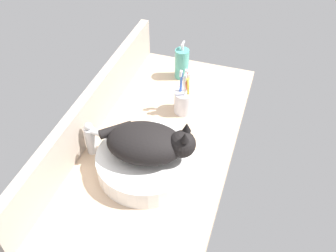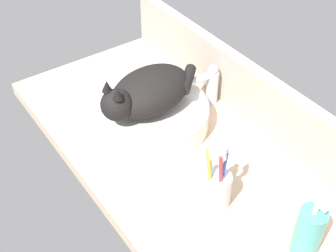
% 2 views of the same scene
% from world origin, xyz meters
% --- Properties ---
extents(ground_plane, '(1.12, 0.54, 0.04)m').
position_xyz_m(ground_plane, '(0.00, 0.00, -0.02)').
color(ground_plane, tan).
extents(backsplash_panel, '(1.12, 0.04, 0.17)m').
position_xyz_m(backsplash_panel, '(0.00, 0.25, 0.09)').
color(backsplash_panel, '#AD9E8E').
rests_on(backsplash_panel, ground_plane).
extents(sink_basin, '(0.33, 0.33, 0.07)m').
position_xyz_m(sink_basin, '(-0.13, -0.01, 0.03)').
color(sink_basin, white).
rests_on(sink_basin, ground_plane).
extents(cat, '(0.21, 0.32, 0.14)m').
position_xyz_m(cat, '(-0.13, -0.02, 0.13)').
color(cat, black).
rests_on(cat, sink_basin).
extents(faucet, '(0.04, 0.12, 0.14)m').
position_xyz_m(faucet, '(-0.11, 0.19, 0.07)').
color(faucet, silver).
rests_on(faucet, ground_plane).
extents(soap_dispenser, '(0.06, 0.06, 0.17)m').
position_xyz_m(soap_dispenser, '(0.42, 0.03, 0.07)').
color(soap_dispenser, teal).
rests_on(soap_dispenser, ground_plane).
extents(toothbrush_cup, '(0.08, 0.08, 0.19)m').
position_xyz_m(toothbrush_cup, '(0.20, -0.04, 0.05)').
color(toothbrush_cup, silver).
rests_on(toothbrush_cup, ground_plane).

